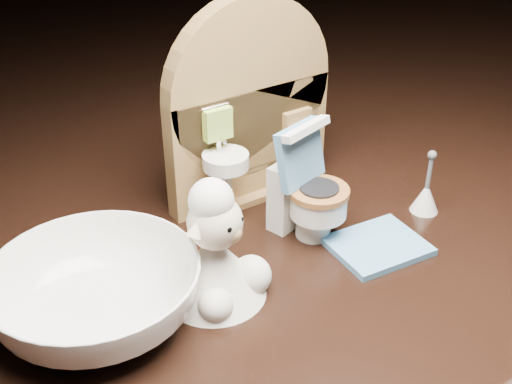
% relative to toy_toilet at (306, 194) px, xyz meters
% --- Properties ---
extents(backdrop_panel, '(0.13, 0.05, 0.15)m').
position_rel_toy_toilet_xyz_m(backdrop_panel, '(-0.00, 0.06, 0.04)').
color(backdrop_panel, olive).
rests_on(backdrop_panel, ground).
extents(toy_toilet, '(0.05, 0.06, 0.08)m').
position_rel_toy_toilet_xyz_m(toy_toilet, '(0.00, 0.00, 0.00)').
color(toy_toilet, white).
rests_on(toy_toilet, ground).
extents(bath_mat, '(0.06, 0.06, 0.00)m').
position_rel_toy_toilet_xyz_m(bath_mat, '(0.03, -0.04, -0.03)').
color(bath_mat, '#5C98C9').
rests_on(bath_mat, ground).
extents(toilet_brush, '(0.02, 0.02, 0.05)m').
position_rel_toy_toilet_xyz_m(toilet_brush, '(0.09, -0.03, -0.02)').
color(toilet_brush, white).
rests_on(toilet_brush, ground).
extents(plush_lamb, '(0.06, 0.06, 0.08)m').
position_rel_toy_toilet_xyz_m(plush_lamb, '(-0.08, -0.02, -0.00)').
color(plush_lamb, white).
rests_on(plush_lamb, ground).
extents(ceramic_bowl, '(0.15, 0.15, 0.04)m').
position_rel_toy_toilet_xyz_m(ceramic_bowl, '(-0.15, -0.01, -0.01)').
color(ceramic_bowl, white).
rests_on(ceramic_bowl, ground).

